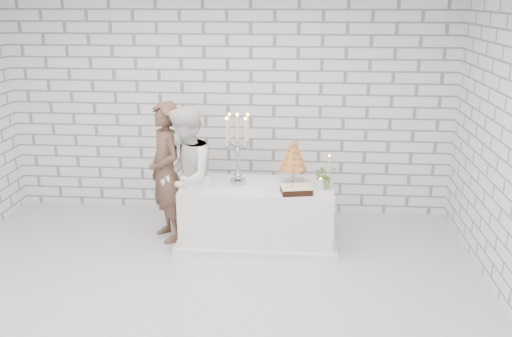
% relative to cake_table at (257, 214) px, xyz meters
% --- Properties ---
extents(ground, '(6.00, 5.00, 0.01)m').
position_rel_cake_table_xyz_m(ground, '(-0.48, -1.40, -0.38)').
color(ground, silver).
rests_on(ground, ground).
extents(wall_back, '(6.00, 0.01, 3.00)m').
position_rel_cake_table_xyz_m(wall_back, '(-0.48, 1.10, 1.12)').
color(wall_back, white).
rests_on(wall_back, ground).
extents(wall_front, '(6.00, 0.01, 3.00)m').
position_rel_cake_table_xyz_m(wall_front, '(-0.48, -3.90, 1.12)').
color(wall_front, white).
rests_on(wall_front, ground).
extents(cake_table, '(1.80, 0.80, 0.75)m').
position_rel_cake_table_xyz_m(cake_table, '(0.00, 0.00, 0.00)').
color(cake_table, white).
rests_on(cake_table, ground).
extents(groom, '(0.70, 0.75, 1.72)m').
position_rel_cake_table_xyz_m(groom, '(-1.12, 0.06, 0.49)').
color(groom, brown).
rests_on(groom, ground).
extents(bride, '(0.70, 0.87, 1.72)m').
position_rel_cake_table_xyz_m(bride, '(-0.83, -0.16, 0.49)').
color(bride, white).
rests_on(bride, ground).
extents(candelabra, '(0.35, 0.35, 0.87)m').
position_rel_cake_table_xyz_m(candelabra, '(-0.24, 0.02, 0.81)').
color(candelabra, '#A4A3AE').
rests_on(candelabra, cake_table).
extents(croquembouche, '(0.44, 0.44, 0.54)m').
position_rel_cake_table_xyz_m(croquembouche, '(0.42, 0.11, 0.65)').
color(croquembouche, '#B06629').
rests_on(croquembouche, cake_table).
extents(chocolate_cake, '(0.38, 0.31, 0.08)m').
position_rel_cake_table_xyz_m(chocolate_cake, '(0.47, -0.25, 0.42)').
color(chocolate_cake, black).
rests_on(chocolate_cake, cake_table).
extents(pillar_candle, '(0.08, 0.08, 0.12)m').
position_rel_cake_table_xyz_m(pillar_candle, '(0.75, -0.10, 0.44)').
color(pillar_candle, white).
rests_on(pillar_candle, cake_table).
extents(extra_taper, '(0.07, 0.07, 0.32)m').
position_rel_cake_table_xyz_m(extra_taper, '(0.85, 0.19, 0.54)').
color(extra_taper, beige).
rests_on(extra_taper, cake_table).
extents(flowers, '(0.34, 0.32, 0.30)m').
position_rel_cake_table_xyz_m(flowers, '(0.79, -0.04, 0.52)').
color(flowers, '#467334').
rests_on(flowers, cake_table).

